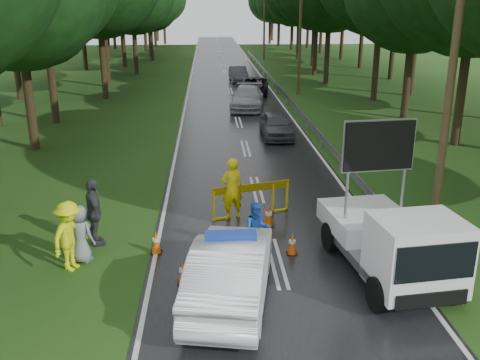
{
  "coord_description": "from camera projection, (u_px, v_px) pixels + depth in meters",
  "views": [
    {
      "loc": [
        -1.79,
        -13.07,
        6.78
      ],
      "look_at": [
        -0.8,
        3.34,
        1.3
      ],
      "focal_mm": 40.0,
      "sensor_mm": 36.0,
      "label": 1
    }
  ],
  "objects": [
    {
      "name": "civilian",
      "position": [
        257.0,
        230.0,
        14.82
      ],
      "size": [
        0.82,
        0.67,
        1.57
      ],
      "primitive_type": "imported",
      "rotation": [
        0.0,
        0.0,
        0.1
      ],
      "color": "#1A49AB",
      "rests_on": "ground"
    },
    {
      "name": "utility_pole_mid",
      "position": [
        300.0,
        26.0,
        39.83
      ],
      "size": [
        1.4,
        0.24,
        10.0
      ],
      "color": "#4F3C25",
      "rests_on": "ground"
    },
    {
      "name": "road",
      "position": [
        230.0,
        91.0,
        43.03
      ],
      "size": [
        7.0,
        140.0,
        0.02
      ],
      "primitive_type": "cube",
      "color": "black",
      "rests_on": "ground"
    },
    {
      "name": "utility_pole_far",
      "position": [
        264.0,
        17.0,
        64.45
      ],
      "size": [
        1.4,
        0.24,
        10.0
      ],
      "color": "#4F3C25",
      "rests_on": "ground"
    },
    {
      "name": "cone_far",
      "position": [
        269.0,
        216.0,
        16.88
      ],
      "size": [
        0.35,
        0.35,
        0.74
      ],
      "color": "black",
      "rests_on": "ground"
    },
    {
      "name": "work_truck",
      "position": [
        393.0,
        241.0,
        13.47
      ],
      "size": [
        2.71,
        5.08,
        3.88
      ],
      "rotation": [
        0.0,
        0.0,
        0.12
      ],
      "color": "gray",
      "rests_on": "ground"
    },
    {
      "name": "cone_left_mid",
      "position": [
        156.0,
        242.0,
        15.08
      ],
      "size": [
        0.33,
        0.33,
        0.7
      ],
      "color": "black",
      "rests_on": "ground"
    },
    {
      "name": "ground",
      "position": [
        276.0,
        263.0,
        14.62
      ],
      "size": [
        160.0,
        160.0,
        0.0
      ],
      "primitive_type": "plane",
      "color": "#1C4012",
      "rests_on": "ground"
    },
    {
      "name": "queue_car_fourth",
      "position": [
        238.0,
        74.0,
        48.02
      ],
      "size": [
        1.66,
        4.1,
        1.32
      ],
      "primitive_type": "imported",
      "rotation": [
        0.0,
        0.0,
        0.07
      ],
      "color": "#43454C",
      "rests_on": "ground"
    },
    {
      "name": "officer",
      "position": [
        232.0,
        189.0,
        17.33
      ],
      "size": [
        0.87,
        0.71,
        2.06
      ],
      "primitive_type": "imported",
      "rotation": [
        0.0,
        0.0,
        3.46
      ],
      "color": "yellow",
      "rests_on": "ground"
    },
    {
      "name": "barrier",
      "position": [
        251.0,
        192.0,
        17.6
      ],
      "size": [
        2.61,
        0.81,
        1.12
      ],
      "rotation": [
        0.0,
        0.0,
        0.29
      ],
      "color": "#D5BD0B",
      "rests_on": "ground"
    },
    {
      "name": "queue_car_second",
      "position": [
        247.0,
        98.0,
        35.55
      ],
      "size": [
        2.72,
        5.29,
        1.47
      ],
      "primitive_type": "imported",
      "rotation": [
        0.0,
        0.0,
        -0.14
      ],
      "color": "#A0A3A8",
      "rests_on": "ground"
    },
    {
      "name": "queue_car_third",
      "position": [
        254.0,
        86.0,
        41.32
      ],
      "size": [
        2.73,
        4.84,
        1.28
      ],
      "primitive_type": "imported",
      "rotation": [
        0.0,
        0.0,
        -0.14
      ],
      "color": "black",
      "rests_on": "ground"
    },
    {
      "name": "police_sedan",
      "position": [
        231.0,
        269.0,
        12.59
      ],
      "size": [
        2.48,
        5.03,
        1.75
      ],
      "rotation": [
        0.0,
        0.0,
        2.97
      ],
      "color": "white",
      "rests_on": "ground"
    },
    {
      "name": "cone_right",
      "position": [
        368.0,
        204.0,
        17.85
      ],
      "size": [
        0.36,
        0.36,
        0.76
      ],
      "color": "black",
      "rests_on": "ground"
    },
    {
      "name": "utility_pole_near",
      "position": [
        453.0,
        66.0,
        15.21
      ],
      "size": [
        1.4,
        0.24,
        10.0
      ],
      "color": "#4F3C25",
      "rests_on": "ground"
    },
    {
      "name": "cone_near_left",
      "position": [
        183.0,
        273.0,
        13.43
      ],
      "size": [
        0.3,
        0.3,
        0.64
      ],
      "color": "black",
      "rests_on": "ground"
    },
    {
      "name": "queue_car_first",
      "position": [
        276.0,
        125.0,
        28.0
      ],
      "size": [
        1.56,
        3.85,
        1.31
      ],
      "primitive_type": "imported",
      "rotation": [
        0.0,
        0.0,
        0.0
      ],
      "color": "#3F4146",
      "rests_on": "ground"
    },
    {
      "name": "bystander_left",
      "position": [
        70.0,
        236.0,
        14.01
      ],
      "size": [
        1.16,
        1.42,
        1.91
      ],
      "primitive_type": "imported",
      "rotation": [
        0.0,
        0.0,
        1.13
      ],
      "color": "#EAFA0D",
      "rests_on": "ground"
    },
    {
      "name": "bystander_mid",
      "position": [
        94.0,
        212.0,
        15.43
      ],
      "size": [
        0.92,
        1.28,
        2.02
      ],
      "primitive_type": "imported",
      "rotation": [
        0.0,
        0.0,
        1.98
      ],
      "color": "#3A3D41",
      "rests_on": "ground"
    },
    {
      "name": "bystander_right",
      "position": [
        80.0,
        234.0,
        14.48
      ],
      "size": [
        0.93,
        0.8,
        1.62
      ],
      "primitive_type": "imported",
      "rotation": [
        0.0,
        0.0,
        2.71
      ],
      "color": "gray",
      "rests_on": "ground"
    },
    {
      "name": "guardrail",
      "position": [
        276.0,
        84.0,
        42.75
      ],
      "size": [
        0.12,
        60.06,
        0.7
      ],
      "color": "gray",
      "rests_on": "ground"
    },
    {
      "name": "cone_center",
      "position": [
        292.0,
        244.0,
        15.02
      ],
      "size": [
        0.31,
        0.31,
        0.66
      ],
      "color": "black",
      "rests_on": "ground"
    }
  ]
}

